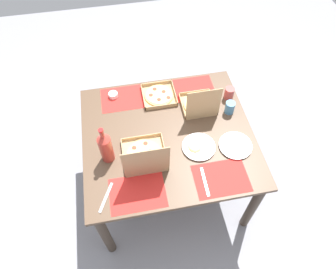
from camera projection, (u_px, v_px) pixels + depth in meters
ground_plane at (168, 181)px, 2.83m from camera, size 6.00×6.00×0.00m
dining_table at (168, 143)px, 2.32m from camera, size 1.24×1.13×0.74m
placemat_near_left at (192, 89)px, 2.50m from camera, size 0.36×0.26×0.00m
placemat_near_right at (124, 98)px, 2.44m from camera, size 0.36×0.26×0.00m
placemat_far_left at (221, 178)px, 2.02m from camera, size 0.36×0.26×0.00m
placemat_far_right at (138, 193)px, 1.96m from camera, size 0.36×0.26×0.00m
pizza_box_corner_left at (145, 156)px, 2.06m from camera, size 0.30×0.33×0.33m
pizza_box_center at (199, 104)px, 2.34m from camera, size 0.25×0.26×0.29m
pizza_box_corner_right at (159, 95)px, 2.44m from camera, size 0.26×0.26×0.04m
plate_far_right at (235, 146)px, 2.16m from camera, size 0.24×0.24×0.02m
plate_near_right at (198, 147)px, 2.16m from camera, size 0.24×0.24×0.03m
soda_bottle at (106, 147)px, 2.01m from camera, size 0.09×0.09×0.32m
cup_clear_right at (230, 107)px, 2.32m from camera, size 0.07×0.07×0.10m
cup_spare at (229, 93)px, 2.40m from camera, size 0.07×0.07×0.10m
condiment_bowl at (113, 95)px, 2.44m from camera, size 0.07×0.07×0.04m
knife_by_far_right at (205, 182)px, 2.00m from camera, size 0.02×0.21×0.00m
knife_by_near_left at (106, 197)px, 1.94m from camera, size 0.11×0.20×0.00m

